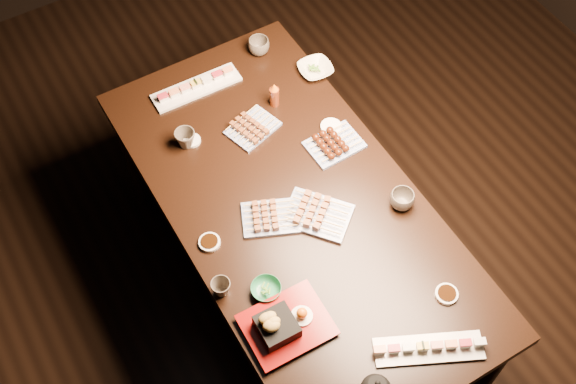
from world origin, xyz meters
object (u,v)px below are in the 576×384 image
(teacup_near_left, at_px, (221,288))
(teacup_far_right, at_px, (259,46))
(teacup_mid_right, at_px, (402,200))
(yakitori_plate_right, at_px, (318,212))
(condiment_bottle, at_px, (274,94))
(teacup_far_left, at_px, (185,139))
(yakitori_plate_left, at_px, (253,126))
(sushi_platter_far, at_px, (196,85))
(edamame_bowl_cream, at_px, (315,69))
(edamame_bowl_green, at_px, (266,290))
(tempura_tray, at_px, (287,321))
(sushi_platter_near, at_px, (429,347))
(yakitori_plate_center, at_px, (270,215))
(dining_table, at_px, (294,251))

(teacup_near_left, bearing_deg, teacup_far_right, 54.15)
(teacup_near_left, distance_m, teacup_mid_right, 0.77)
(yakitori_plate_right, bearing_deg, condiment_bottle, 127.10)
(teacup_far_left, bearing_deg, yakitori_plate_left, -14.27)
(sushi_platter_far, distance_m, teacup_far_left, 0.30)
(teacup_far_right, xyz_separation_m, condiment_bottle, (-0.09, -0.30, 0.02))
(edamame_bowl_cream, bearing_deg, sushi_platter_far, 159.88)
(edamame_bowl_green, distance_m, tempura_tray, 0.16)
(teacup_far_left, xyz_separation_m, teacup_far_right, (0.51, 0.30, -0.00))
(sushi_platter_near, distance_m, teacup_far_right, 1.52)
(teacup_far_right, bearing_deg, edamame_bowl_cream, -56.54)
(sushi_platter_far, xyz_separation_m, edamame_bowl_cream, (0.49, -0.18, -0.01))
(teacup_near_left, relative_size, teacup_far_right, 0.77)
(yakitori_plate_right, distance_m, teacup_near_left, 0.47)
(yakitori_plate_left, relative_size, teacup_far_left, 2.41)
(tempura_tray, xyz_separation_m, condiment_bottle, (0.47, 0.89, 0.01))
(tempura_tray, bearing_deg, teacup_far_left, 88.34)
(yakitori_plate_center, height_order, teacup_far_right, teacup_far_right)
(edamame_bowl_cream, bearing_deg, yakitori_plate_left, -160.41)
(edamame_bowl_green, bearing_deg, teacup_far_right, 61.88)
(sushi_platter_far, height_order, teacup_mid_right, teacup_mid_right)
(edamame_bowl_green, bearing_deg, yakitori_plate_center, 57.26)
(yakitori_plate_center, xyz_separation_m, tempura_tray, (-0.17, -0.41, 0.03))
(yakitori_plate_left, height_order, condiment_bottle, condiment_bottle)
(dining_table, bearing_deg, teacup_near_left, -143.27)
(dining_table, xyz_separation_m, yakitori_plate_left, (0.04, 0.40, 0.40))
(condiment_bottle, bearing_deg, edamame_bowl_cream, 15.20)
(tempura_tray, bearing_deg, teacup_far_right, 66.42)
(edamame_bowl_green, distance_m, teacup_far_right, 1.18)
(yakitori_plate_center, distance_m, yakitori_plate_left, 0.44)
(tempura_tray, bearing_deg, dining_table, 57.66)
(yakitori_plate_center, bearing_deg, sushi_platter_near, -50.74)
(yakitori_plate_center, relative_size, tempura_tray, 0.73)
(sushi_platter_near, distance_m, edamame_bowl_green, 0.60)
(yakitori_plate_left, bearing_deg, teacup_mid_right, -79.74)
(yakitori_plate_right, bearing_deg, tempura_tray, -84.19)
(edamame_bowl_cream, bearing_deg, condiment_bottle, -164.80)
(sushi_platter_far, bearing_deg, teacup_mid_right, 114.90)
(yakitori_plate_left, distance_m, condiment_bottle, 0.17)
(dining_table, xyz_separation_m, teacup_mid_right, (0.35, -0.21, 0.41))
(teacup_far_left, bearing_deg, teacup_far_right, 30.54)
(yakitori_plate_left, relative_size, teacup_far_right, 2.15)
(tempura_tray, bearing_deg, teacup_near_left, 121.21)
(sushi_platter_far, distance_m, teacup_far_right, 0.34)
(dining_table, bearing_deg, sushi_platter_far, 107.42)
(yakitori_plate_center, xyz_separation_m, yakitori_plate_right, (0.16, -0.08, 0.00))
(yakitori_plate_left, height_order, teacup_far_left, teacup_far_left)
(dining_table, xyz_separation_m, teacup_far_right, (0.28, 0.77, 0.41))
(yakitori_plate_center, bearing_deg, teacup_near_left, -126.17)
(teacup_mid_right, bearing_deg, sushi_platter_far, 113.81)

